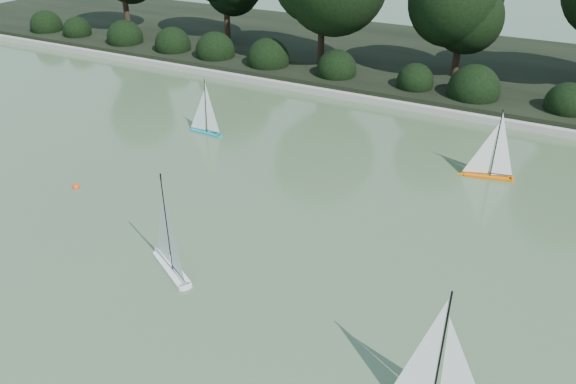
{
  "coord_description": "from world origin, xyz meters",
  "views": [
    {
      "loc": [
        4.12,
        -4.75,
        5.23
      ],
      "look_at": [
        0.32,
        2.45,
        0.7
      ],
      "focal_mm": 35.0,
      "sensor_mm": 36.0,
      "label": 1
    }
  ],
  "objects_px": {
    "race_buoy": "(76,187)",
    "sailboat_white_a": "(167,252)",
    "sailboat_orange": "(485,166)",
    "sailboat_teal": "(203,124)"
  },
  "relations": [
    {
      "from": "race_buoy",
      "to": "sailboat_white_a",
      "type": "bearing_deg",
      "value": -20.34
    },
    {
      "from": "sailboat_orange",
      "to": "race_buoy",
      "type": "distance_m",
      "value": 8.08
    },
    {
      "from": "sailboat_white_a",
      "to": "sailboat_orange",
      "type": "height_order",
      "value": "sailboat_white_a"
    },
    {
      "from": "sailboat_white_a",
      "to": "race_buoy",
      "type": "xyz_separation_m",
      "value": [
        -3.22,
        1.19,
        -0.28
      ]
    },
    {
      "from": "sailboat_white_a",
      "to": "sailboat_teal",
      "type": "bearing_deg",
      "value": 119.61
    },
    {
      "from": "sailboat_teal",
      "to": "race_buoy",
      "type": "height_order",
      "value": "sailboat_teal"
    },
    {
      "from": "sailboat_teal",
      "to": "race_buoy",
      "type": "relative_size",
      "value": 8.98
    },
    {
      "from": "sailboat_white_a",
      "to": "race_buoy",
      "type": "distance_m",
      "value": 3.44
    },
    {
      "from": "race_buoy",
      "to": "sailboat_teal",
      "type": "bearing_deg",
      "value": 79.73
    },
    {
      "from": "sailboat_white_a",
      "to": "sailboat_orange",
      "type": "xyz_separation_m",
      "value": [
        3.71,
        5.35,
        -0.04
      ]
    }
  ]
}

